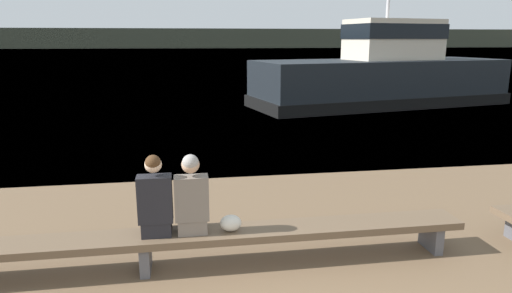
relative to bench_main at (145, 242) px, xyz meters
name	(u,v)px	position (x,y,z in m)	size (l,w,h in m)	color
water_surface	(183,49)	(1.19, 123.73, -0.39)	(240.00, 240.00, 0.00)	#5684A3
far_shoreline	(183,38)	(1.19, 144.79, 2.57)	(600.00, 12.00, 5.91)	#424738
bench_main	(145,242)	(0.00, 0.00, 0.00)	(8.20, 0.53, 0.46)	brown
person_left	(155,201)	(0.15, 0.01, 0.51)	(0.41, 0.40, 1.02)	black
person_right	(192,199)	(0.59, 0.01, 0.52)	(0.41, 0.41, 1.01)	#70665B
shopping_bag	(231,223)	(1.06, -0.02, 0.18)	(0.27, 0.21, 0.21)	beige
tugboat_red	(382,78)	(9.07, 13.42, 0.77)	(11.68, 5.83, 6.01)	black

